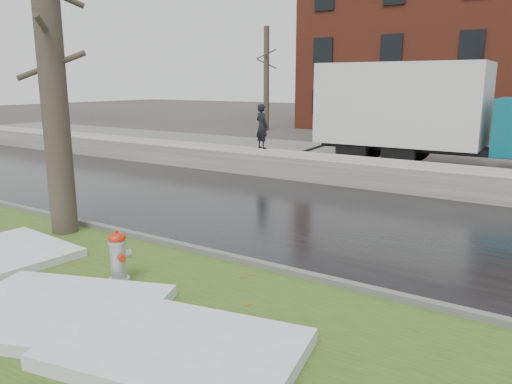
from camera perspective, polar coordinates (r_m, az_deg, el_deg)
The scene contains 15 objects.
ground at distance 8.44m, azimuth -9.89°, elevation -9.21°, with size 120.00×120.00×0.00m, color #47423D.
verge at distance 7.65m, azimuth -16.43°, elevation -11.74°, with size 60.00×4.50×0.04m, color #2D4918.
road at distance 11.93m, azimuth 5.04°, elevation -2.51°, with size 60.00×7.00×0.03m, color black.
parking_lot at distance 19.68m, azimuth 16.94°, elevation 2.96°, with size 60.00×9.00×0.03m, color slate.
curb at distance 9.12m, azimuth -5.58°, elevation -6.94°, with size 60.00×0.15×0.14m, color slate.
snowbank at distance 15.59m, azimuth 12.45°, elevation 2.17°, with size 60.00×1.60×0.75m, color #B7B2A7.
bg_tree_left at distance 32.70m, azimuth 1.20°, elevation 12.93°, with size 1.40×1.62×6.50m.
bg_tree_center at distance 33.66m, azimuth 13.87°, elevation 12.56°, with size 1.40×1.62×6.50m.
fire_hydrant at distance 8.05m, azimuth -15.47°, elevation -6.89°, with size 0.41×0.39×0.83m.
tree at distance 10.73m, azimuth -22.33°, elevation 12.85°, with size 1.16×1.37×6.53m.
box_truck at distance 19.23m, azimuth 19.71°, elevation 8.52°, with size 11.34×2.90×3.78m.
worker at distance 17.85m, azimuth 0.68°, elevation 7.51°, with size 0.58×0.38×1.58m, color black.
snow_patch_near at distance 7.29m, azimuth -21.84°, elevation -12.56°, with size 2.60×2.00×0.16m, color silver.
snow_patch_far at distance 10.04m, azimuth -26.05°, elevation -6.10°, with size 2.20×1.60×0.14m, color silver.
snow_patch_side at distance 6.01m, azimuth -9.03°, elevation -17.24°, with size 2.80×1.80×0.18m, color silver.
Camera 1 is at (5.45, -5.66, 3.10)m, focal length 35.00 mm.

